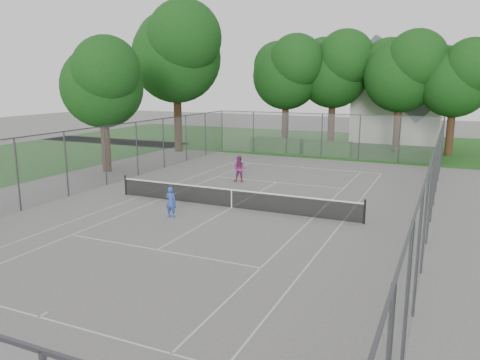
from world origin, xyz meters
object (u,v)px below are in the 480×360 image
at_px(tennis_net, 232,198).
at_px(house, 398,100).
at_px(woman_player, 240,169).
at_px(girl_player, 171,202).

height_order(tennis_net, house, house).
xyz_separation_m(house, woman_player, (-6.41, -24.75, -3.36)).
relative_size(house, girl_player, 7.31).
relative_size(tennis_net, woman_player, 7.99).
bearing_deg(tennis_net, girl_player, -125.88).
relative_size(girl_player, woman_player, 0.88).
height_order(tennis_net, girl_player, girl_player).
bearing_deg(tennis_net, house, 81.91).
height_order(girl_player, woman_player, woman_player).
distance_m(tennis_net, house, 30.83).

